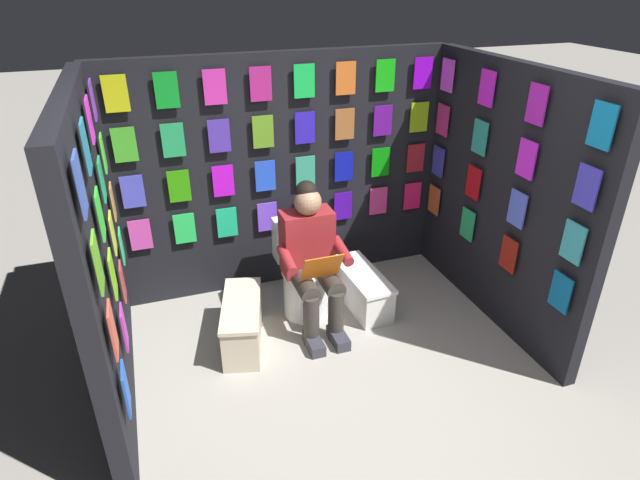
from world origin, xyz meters
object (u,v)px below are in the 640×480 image
object	(u,v)px
person_reading	(312,258)
toilet	(304,274)
comic_longbox_near	(362,289)
comic_longbox_far	(242,323)

from	to	relation	value
person_reading	toilet	bearing A→B (deg)	-90.01
toilet	person_reading	xyz separation A→B (m)	(-0.00, 0.23, 0.27)
comic_longbox_near	comic_longbox_far	xyz separation A→B (m)	(1.07, 0.18, 0.02)
person_reading	comic_longbox_near	size ratio (longest dim) A/B	1.60
person_reading	comic_longbox_near	xyz separation A→B (m)	(-0.47, -0.10, -0.44)
toilet	comic_longbox_near	world-z (taller)	toilet
toilet	person_reading	bearing A→B (deg)	89.99
person_reading	comic_longbox_far	xyz separation A→B (m)	(0.59, 0.08, -0.42)
toilet	comic_longbox_near	bearing A→B (deg)	164.78
comic_longbox_near	comic_longbox_far	distance (m)	1.08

